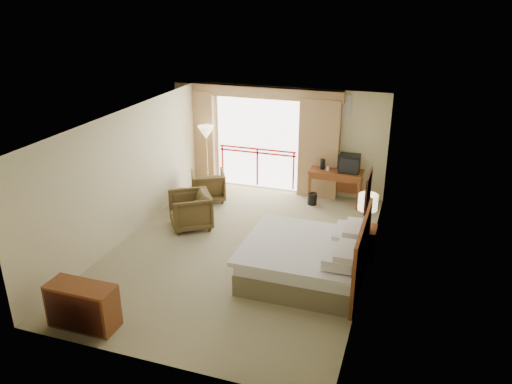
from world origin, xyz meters
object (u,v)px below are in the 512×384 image
(bed, at_px, (307,259))
(side_table, at_px, (182,198))
(tv, at_px, (349,164))
(floor_lamp, at_px, (206,135))
(table_lamp, at_px, (368,203))
(nightstand, at_px, (364,242))
(desk, at_px, (336,177))
(armchair_near, at_px, (191,227))
(wastebasket, at_px, (312,199))
(dresser, at_px, (83,306))
(armchair_far, at_px, (209,199))

(bed, height_order, side_table, bed)
(tv, relative_size, floor_lamp, 0.29)
(table_lamp, distance_m, tv, 2.55)
(nightstand, xyz_separation_m, table_lamp, (0.00, 0.05, 0.82))
(desk, relative_size, armchair_near, 1.46)
(wastebasket, distance_m, side_table, 3.17)
(wastebasket, height_order, dresser, dresser)
(nightstand, xyz_separation_m, floor_lamp, (-4.43, 2.48, 1.13))
(nightstand, height_order, armchair_near, nightstand)
(desk, height_order, side_table, desk)
(table_lamp, bearing_deg, armchair_far, 158.10)
(bed, relative_size, armchair_far, 2.60)
(wastebasket, bearing_deg, armchair_far, -168.28)
(wastebasket, height_order, floor_lamp, floor_lamp)
(tv, bearing_deg, wastebasket, -175.50)
(armchair_near, bearing_deg, dresser, -35.86)
(table_lamp, xyz_separation_m, side_table, (-4.32, 0.68, -0.76))
(side_table, relative_size, floor_lamp, 0.32)
(wastebasket, bearing_deg, desk, 34.39)
(armchair_far, bearing_deg, nightstand, 129.15)
(armchair_far, bearing_deg, armchair_near, 70.87)
(bed, xyz_separation_m, table_lamp, (0.89, 1.19, 0.75))
(floor_lamp, bearing_deg, armchair_far, -65.21)
(armchair_near, xyz_separation_m, side_table, (-0.51, 0.62, 0.37))
(bed, height_order, tv, tv)
(wastebasket, bearing_deg, nightstand, -55.44)
(bed, distance_m, armchair_far, 4.26)
(nightstand, relative_size, table_lamp, 0.94)
(table_lamp, distance_m, armchair_near, 3.97)
(bed, xyz_separation_m, nightstand, (0.89, 1.14, -0.07))
(bed, distance_m, table_lamp, 1.66)
(floor_lamp, height_order, dresser, floor_lamp)
(table_lamp, bearing_deg, nightstand, -90.00)
(bed, height_order, desk, bed)
(table_lamp, height_order, armchair_near, table_lamp)
(nightstand, relative_size, armchair_near, 0.70)
(tv, xyz_separation_m, side_table, (-3.60, -1.76, -0.68))
(bed, distance_m, tv, 3.70)
(desk, bearing_deg, wastebasket, -141.56)
(bed, bearing_deg, nightstand, 52.01)
(desk, bearing_deg, armchair_near, -134.77)
(bed, relative_size, desk, 1.65)
(table_lamp, xyz_separation_m, armchair_near, (-3.81, 0.06, -1.13))
(armchair_far, relative_size, dresser, 0.75)
(table_lamp, bearing_deg, wastebasket, 125.17)
(tv, bearing_deg, armchair_near, -157.23)
(armchair_far, height_order, side_table, side_table)
(bed, xyz_separation_m, tv, (0.17, 3.63, 0.68))
(table_lamp, height_order, side_table, table_lamp)
(desk, distance_m, tv, 0.50)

